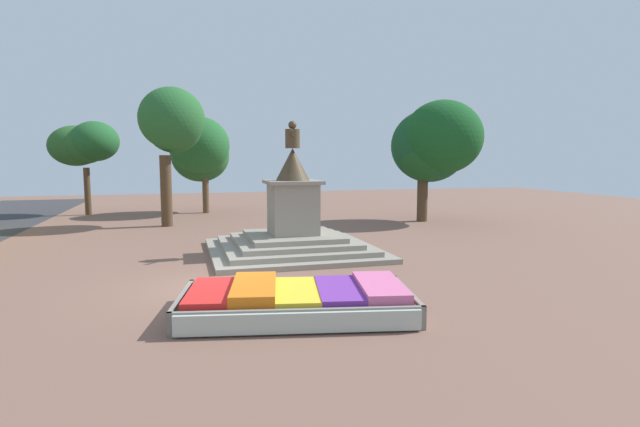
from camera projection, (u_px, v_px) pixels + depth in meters
The scene contains 7 objects.
ground_plane at pixel (214, 288), 12.96m from camera, with size 71.75×71.75×0.00m, color brown.
flower_planter at pixel (297, 301), 10.73m from camera, with size 5.38×3.55×0.69m.
statue_monument at pixel (293, 229), 17.69m from camera, with size 5.82×5.82×4.63m.
park_tree_far_left at pixel (85, 144), 29.28m from camera, with size 4.05×3.40×5.49m.
park_tree_behind_statue at pixel (172, 123), 24.38m from camera, with size 3.17×3.38×6.77m.
park_tree_far_right at pixel (435, 144), 25.84m from camera, with size 4.39×4.73×6.29m.
park_tree_street_side at pixel (200, 150), 29.95m from camera, with size 3.63×4.65×5.77m.
Camera 1 is at (-0.77, -12.94, 3.36)m, focal length 28.00 mm.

